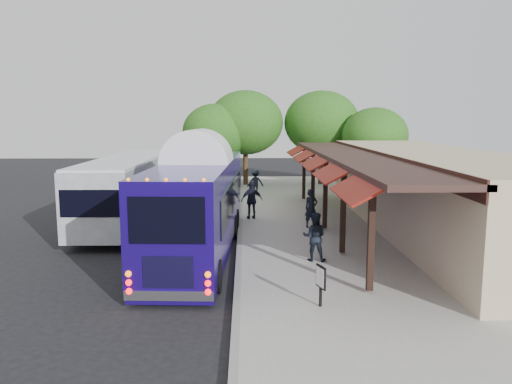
% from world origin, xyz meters
% --- Properties ---
extents(ground, '(90.00, 90.00, 0.00)m').
position_xyz_m(ground, '(0.00, 0.00, 0.00)').
color(ground, black).
rests_on(ground, ground).
extents(sidewalk, '(10.00, 40.00, 0.15)m').
position_xyz_m(sidewalk, '(5.00, 4.00, 0.07)').
color(sidewalk, '#9E9B93').
rests_on(sidewalk, ground).
extents(curb, '(0.20, 40.00, 0.16)m').
position_xyz_m(curb, '(0.05, 4.00, 0.07)').
color(curb, gray).
rests_on(curb, ground).
extents(station_shelter, '(8.15, 20.00, 3.60)m').
position_xyz_m(station_shelter, '(8.38, 4.00, 1.85)').
color(station_shelter, tan).
rests_on(station_shelter, ground).
extents(coach_bus, '(3.00, 11.60, 3.68)m').
position_xyz_m(coach_bus, '(-1.45, 0.88, 1.98)').
color(coach_bus, '#17075C').
rests_on(coach_bus, ground).
extents(city_bus, '(2.66, 11.73, 3.15)m').
position_xyz_m(city_bus, '(-5.31, 6.48, 1.74)').
color(city_bus, gray).
rests_on(city_bus, ground).
extents(ped_a, '(0.73, 0.61, 1.72)m').
position_xyz_m(ped_a, '(3.24, 4.51, 1.01)').
color(ped_a, black).
rests_on(ped_a, sidewalk).
extents(ped_b, '(0.94, 0.80, 1.69)m').
position_xyz_m(ped_b, '(2.66, -0.78, 1.00)').
color(ped_b, black).
rests_on(ped_b, sidewalk).
extents(ped_c, '(1.15, 0.70, 1.83)m').
position_xyz_m(ped_c, '(0.60, 6.47, 1.06)').
color(ped_c, black).
rests_on(ped_c, sidewalk).
extents(ped_d, '(1.15, 0.80, 1.63)m').
position_xyz_m(ped_d, '(0.92, 14.00, 0.96)').
color(ped_d, black).
rests_on(ped_d, sidewalk).
extents(sign_board, '(0.20, 0.49, 1.10)m').
position_xyz_m(sign_board, '(2.24, -5.00, 0.90)').
color(sign_board, black).
rests_on(sign_board, sidewalk).
extents(tree_left, '(5.46, 5.46, 7.00)m').
position_xyz_m(tree_left, '(0.31, 19.05, 4.66)').
color(tree_left, '#382314').
rests_on(tree_left, ground).
extents(tree_mid, '(5.46, 5.46, 6.99)m').
position_xyz_m(tree_mid, '(5.87, 19.24, 4.66)').
color(tree_mid, '#382314').
rests_on(tree_mid, ground).
extents(tree_right, '(4.47, 4.47, 5.73)m').
position_xyz_m(tree_right, '(9.11, 16.50, 3.81)').
color(tree_right, '#382314').
rests_on(tree_right, ground).
extents(tree_far, '(4.70, 4.70, 6.01)m').
position_xyz_m(tree_far, '(-1.81, 18.13, 4.01)').
color(tree_far, '#382314').
rests_on(tree_far, ground).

